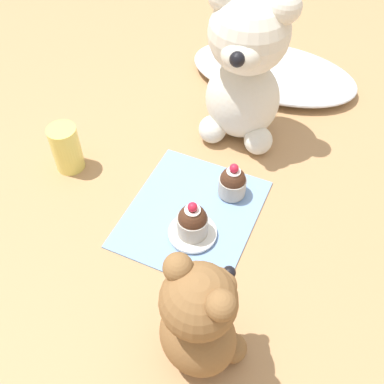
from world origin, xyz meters
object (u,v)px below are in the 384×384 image
object	(u,v)px
teddy_bear_tan	(200,321)
cupcake_near_cream_bear	(233,182)
saucer_plate	(192,233)
cupcake_near_tan_bear	(192,221)
teddy_bear_cream	(247,69)
juice_glass	(66,148)

from	to	relation	value
teddy_bear_tan	cupcake_near_cream_bear	xyz separation A→B (m)	(-0.06, 0.27, -0.06)
teddy_bear_tan	cupcake_near_cream_bear	size ratio (longest dim) A/B	2.93
saucer_plate	cupcake_near_tan_bear	bearing A→B (deg)	-90.00
cupcake_near_cream_bear	cupcake_near_tan_bear	bearing A→B (deg)	-103.95
teddy_bear_tan	saucer_plate	bearing A→B (deg)	-42.76
teddy_bear_cream	juice_glass	bearing A→B (deg)	-143.61
teddy_bear_tan	cupcake_near_tan_bear	distance (m)	0.19
teddy_bear_tan	teddy_bear_cream	bearing A→B (deg)	-56.34
teddy_bear_tan	saucer_plate	distance (m)	0.20
saucer_plate	juice_glass	world-z (taller)	juice_glass
teddy_bear_tan	cupcake_near_cream_bear	world-z (taller)	teddy_bear_tan
teddy_bear_tan	cupcake_near_tan_bear	size ratio (longest dim) A/B	2.83
cupcake_near_cream_bear	juice_glass	size ratio (longest dim) A/B	0.77
cupcake_near_tan_bear	teddy_bear_cream	bearing A→B (deg)	93.39
teddy_bear_cream	juice_glass	size ratio (longest dim) A/B	3.24
cupcake_near_cream_bear	saucer_plate	xyz separation A→B (m)	(-0.03, -0.11, -0.02)
cupcake_near_cream_bear	cupcake_near_tan_bear	xyz separation A→B (m)	(-0.03, -0.11, 0.01)
saucer_plate	juice_glass	size ratio (longest dim) A/B	0.87
cupcake_near_cream_bear	teddy_bear_cream	bearing A→B (deg)	105.00
teddy_bear_tan	saucer_plate	xyz separation A→B (m)	(-0.08, 0.17, -0.08)
teddy_bear_cream	saucer_plate	world-z (taller)	teddy_bear_cream
juice_glass	cupcake_near_tan_bear	bearing A→B (deg)	-10.88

